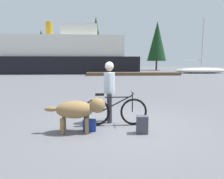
# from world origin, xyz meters

# --- Properties ---
(ground_plane) EXTENTS (160.00, 160.00, 0.00)m
(ground_plane) POSITION_xyz_m (0.00, 0.00, 0.00)
(ground_plane) COLOR slate
(bicycle) EXTENTS (1.81, 0.44, 0.93)m
(bicycle) POSITION_xyz_m (-0.21, 0.11, 0.40)
(bicycle) COLOR black
(bicycle) RESTS_ON ground_plane
(person_cyclist) EXTENTS (0.32, 0.53, 1.77)m
(person_cyclist) POSITION_xyz_m (-0.34, 0.46, 1.08)
(person_cyclist) COLOR #333338
(person_cyclist) RESTS_ON ground_plane
(dog) EXTENTS (1.51, 0.51, 0.87)m
(dog) POSITION_xyz_m (-1.15, -0.40, 0.58)
(dog) COLOR olive
(dog) RESTS_ON ground_plane
(backpack) EXTENTS (0.30, 0.23, 0.44)m
(backpack) POSITION_xyz_m (0.42, -0.59, 0.22)
(backpack) COLOR #3F3F4C
(backpack) RESTS_ON ground_plane
(handbag_pannier) EXTENTS (0.33, 0.20, 0.30)m
(handbag_pannier) POSITION_xyz_m (-0.89, -0.34, 0.15)
(handbag_pannier) COLOR navy
(handbag_pannier) RESTS_ON ground_plane
(dock_pier) EXTENTS (12.79, 2.12, 0.40)m
(dock_pier) POSITION_xyz_m (4.06, 22.42, 0.20)
(dock_pier) COLOR brown
(dock_pier) RESTS_ON ground_plane
(ferry_boat) EXTENTS (22.71, 8.97, 8.22)m
(ferry_boat) POSITION_xyz_m (-5.78, 29.05, 2.84)
(ferry_boat) COLOR black
(ferry_boat) RESTS_ON ground_plane
(sailboat_moored) EXTENTS (8.65, 2.42, 8.60)m
(sailboat_moored) POSITION_xyz_m (15.91, 26.72, 0.49)
(sailboat_moored) COLOR silver
(sailboat_moored) RESTS_ON ground_plane
(pine_tree_far_left) EXTENTS (3.22, 3.22, 8.83)m
(pine_tree_far_left) POSITION_xyz_m (-13.29, 41.39, 5.54)
(pine_tree_far_left) COLOR #4C331E
(pine_tree_far_left) RESTS_ON ground_plane
(pine_tree_center) EXTENTS (2.98, 2.98, 11.83)m
(pine_tree_center) POSITION_xyz_m (-1.21, 40.99, 7.39)
(pine_tree_center) COLOR #4C331E
(pine_tree_center) RESTS_ON ground_plane
(pine_tree_far_right) EXTENTS (4.26, 4.26, 10.73)m
(pine_tree_far_right) POSITION_xyz_m (12.37, 40.20, 6.41)
(pine_tree_far_right) COLOR #4C331E
(pine_tree_far_right) RESTS_ON ground_plane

